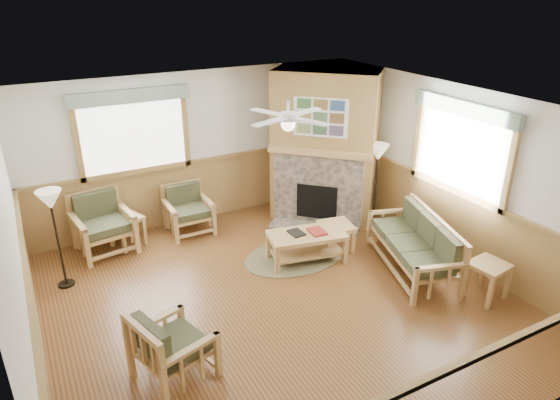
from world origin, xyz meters
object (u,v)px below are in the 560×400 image
footstool (335,237)px  floor_lamp_right (376,187)px  sofa (413,245)px  armchair_left (173,345)px  end_table_chairs (128,231)px  armchair_back_left (103,224)px  floor_lamp_left (58,239)px  armchair_back_right (188,210)px  coffee_table (307,247)px  end_table_sofa (487,280)px

footstool → floor_lamp_right: size_ratio=0.33×
sofa → armchair_left: (-3.85, -0.47, -0.01)m
footstool → end_table_chairs: bearing=149.7°
armchair_back_left → floor_lamp_left: bearing=-141.0°
footstool → floor_lamp_left: (-4.05, 0.97, 0.52)m
sofa → floor_lamp_right: (0.41, 1.44, 0.35)m
armchair_back_left → footstool: armchair_back_left is taller
armchair_back_left → armchair_back_right: 1.43m
footstool → armchair_left: bearing=-154.1°
footstool → floor_lamp_right: floor_lamp_right is taller
coffee_table → armchair_back_left: bearing=158.4°
sofa → armchair_back_left: armchair_back_left is taller
end_table_chairs → armchair_back_left: bearing=180.0°
footstool → floor_lamp_right: bearing=18.6°
sofa → floor_lamp_right: 1.53m
end_table_sofa → floor_lamp_left: bearing=148.6°
floor_lamp_right → footstool: bearing=-161.4°
armchair_back_right → armchair_left: 3.54m
footstool → floor_lamp_left: size_ratio=0.34×
floor_lamp_right → end_table_chairs: bearing=161.1°
armchair_left → armchair_back_right: bearing=-38.0°
armchair_back_right → coffee_table: armchair_back_right is taller
floor_lamp_left → floor_lamp_right: (5.10, -0.62, 0.03)m
floor_lamp_left → armchair_back_right: bearing=19.6°
footstool → floor_lamp_left: floor_lamp_left is taller
armchair_back_left → floor_lamp_left: (-0.72, -0.76, 0.27)m
sofa → armchair_back_right: size_ratio=2.25×
armchair_back_left → armchair_left: (0.12, -3.29, -0.06)m
end_table_chairs → armchair_left: bearing=-94.2°
floor_lamp_left → floor_lamp_right: size_ratio=0.96×
armchair_back_left → end_table_chairs: size_ratio=1.82×
end_table_sofa → floor_lamp_left: floor_lamp_left is taller
armchair_back_right → armchair_back_left: bearing=179.8°
sofa → floor_lamp_left: bearing=-95.5°
armchair_back_left → coffee_table: (2.72, -1.83, -0.24)m
armchair_back_right → end_table_chairs: bearing=179.8°
sofa → floor_lamp_right: size_ratio=1.20×
armchair_back_right → coffee_table: size_ratio=0.69×
armchair_left → floor_lamp_right: size_ratio=0.54×
floor_lamp_left → end_table_sofa: bearing=-31.4°
armchair_back_left → coffee_table: size_ratio=0.80×
armchair_back_left → floor_lamp_right: (4.38, -1.38, 0.30)m
end_table_chairs → floor_lamp_right: size_ratio=0.34×
armchair_back_right → end_table_chairs: (-1.06, 0.00, -0.15)m
armchair_back_left → footstool: 3.76m
sofa → footstool: sofa is taller
armchair_back_right → end_table_sofa: bearing=-52.8°
armchair_back_left → floor_lamp_left: size_ratio=0.64×
end_table_chairs → end_table_sofa: end_table_sofa is taller
armchair_left → sofa: bearing=-99.4°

